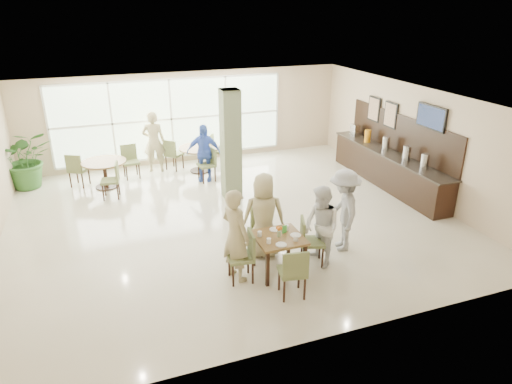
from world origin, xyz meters
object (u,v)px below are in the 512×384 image
object	(u,v)px
main_table	(279,241)
potted_plant	(26,159)
round_table_right	(199,152)
round_table_left	(104,167)
teen_right	(321,227)
adult_b	(227,143)
teen_left	(236,235)
teen_far	(264,216)
teen_standing	(344,210)
buffet_counter	(388,166)
adult_a	(204,153)
adult_standing	(154,142)

from	to	relation	value
main_table	potted_plant	xyz separation A→B (m)	(-4.77, 6.30, 0.16)
round_table_right	round_table_left	bearing A→B (deg)	-172.12
potted_plant	teen_right	distance (m)	8.46
potted_plant	teen_right	xyz separation A→B (m)	(5.63, -6.32, -0.01)
teen_right	adult_b	size ratio (longest dim) A/B	1.06
main_table	adult_b	world-z (taller)	adult_b
teen_right	teen_left	bearing A→B (deg)	-102.01
teen_far	teen_left	bearing A→B (deg)	54.83
round_table_left	teen_far	xyz separation A→B (m)	(2.77, -4.87, 0.28)
potted_plant	teen_standing	xyz separation A→B (m)	(6.34, -5.91, 0.05)
adult_b	potted_plant	bearing A→B (deg)	-70.19
round_table_left	adult_b	size ratio (longest dim) A/B	0.78
buffet_counter	adult_a	bearing A→B (deg)	155.69
potted_plant	teen_far	world-z (taller)	teen_far
potted_plant	adult_standing	size ratio (longest dim) A/B	0.89
adult_a	potted_plant	bearing A→B (deg)	-173.85
main_table	adult_standing	bearing A→B (deg)	101.68
adult_a	adult_standing	xyz separation A→B (m)	(-1.19, 1.24, 0.10)
teen_standing	adult_b	world-z (taller)	teen_standing
adult_a	main_table	bearing A→B (deg)	-68.64
main_table	adult_a	size ratio (longest dim) A/B	0.53
round_table_right	potted_plant	xyz separation A→B (m)	(-4.69, 0.36, 0.21)
adult_a	teen_right	bearing A→B (deg)	-59.32
round_table_right	buffet_counter	size ratio (longest dim) A/B	0.26
teen_far	teen_right	bearing A→B (deg)	157.66
round_table_right	teen_standing	world-z (taller)	teen_standing
round_table_left	buffet_counter	distance (m)	7.77
teen_far	round_table_right	bearing A→B (deg)	-72.96
main_table	adult_b	xyz separation A→B (m)	(0.83, 6.04, 0.11)
round_table_right	teen_standing	distance (m)	5.80
teen_far	adult_b	world-z (taller)	teen_far
teen_far	adult_standing	size ratio (longest dim) A/B	0.95
potted_plant	teen_far	size ratio (longest dim) A/B	0.93
adult_standing	adult_a	bearing A→B (deg)	148.25
buffet_counter	adult_standing	size ratio (longest dim) A/B	2.58
round_table_right	adult_a	size ratio (longest dim) A/B	0.74
teen_far	teen_standing	xyz separation A→B (m)	(1.60, -0.31, -0.00)
potted_plant	adult_b	distance (m)	5.61
round_table_left	teen_right	bearing A→B (deg)	-56.77
potted_plant	adult_standing	distance (m)	3.45
buffet_counter	teen_left	distance (m)	6.12
adult_a	round_table_left	bearing A→B (deg)	-168.69
round_table_right	teen_standing	xyz separation A→B (m)	(1.65, -5.56, 0.27)
main_table	teen_right	bearing A→B (deg)	-1.29
adult_b	adult_standing	distance (m)	2.19
teen_left	adult_standing	xyz separation A→B (m)	(-0.52, 6.31, 0.03)
round_table_left	teen_standing	world-z (taller)	teen_standing
round_table_right	adult_b	world-z (taller)	adult_b
round_table_right	teen_far	distance (m)	5.26
main_table	teen_standing	size ratio (longest dim) A/B	0.50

